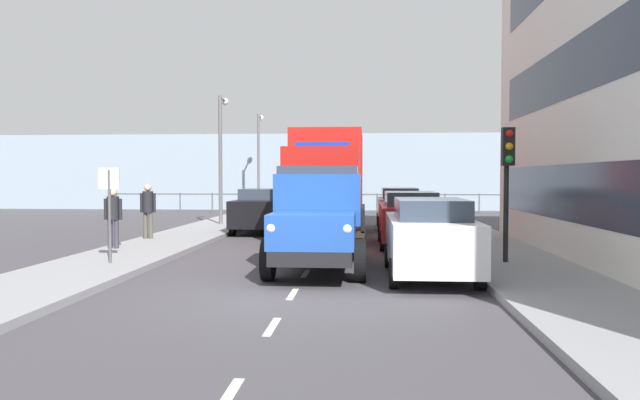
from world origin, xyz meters
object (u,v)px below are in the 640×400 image
(car_black_oppositeside_0, at_px, (262,210))
(traffic_light_near, at_px, (507,165))
(pedestrian_couple_a, at_px, (113,213))
(pedestrian_near_railing, at_px, (148,206))
(truck_vintage_blue, at_px, (319,221))
(street_sign, at_px, (109,198))
(lorry_cargo_red, at_px, (328,180))
(car_silver_kerbside_2, at_px, (399,208))
(car_red_kerbside_1, at_px, (410,218))
(lamp_post_promenade, at_px, (221,146))
(lamp_post_far, at_px, (259,152))
(car_white_kerbside_near, at_px, (429,237))

(car_black_oppositeside_0, distance_m, traffic_light_near, 11.73)
(car_black_oppositeside_0, height_order, pedestrian_couple_a, pedestrian_couple_a)
(pedestrian_near_railing, bearing_deg, pedestrian_couple_a, 89.75)
(truck_vintage_blue, xyz_separation_m, street_sign, (4.96, -0.01, 0.50))
(street_sign, bearing_deg, truck_vintage_blue, 179.94)
(lorry_cargo_red, distance_m, car_silver_kerbside_2, 4.45)
(car_red_kerbside_1, bearing_deg, truck_vintage_blue, 65.48)
(lamp_post_promenade, bearing_deg, truck_vintage_blue, 113.06)
(pedestrian_couple_a, bearing_deg, street_sign, 111.63)
(pedestrian_near_railing, height_order, street_sign, street_sign)
(car_red_kerbside_1, height_order, pedestrian_couple_a, pedestrian_couple_a)
(lamp_post_far, distance_m, street_sign, 22.50)
(truck_vintage_blue, relative_size, car_white_kerbside_near, 1.26)
(truck_vintage_blue, xyz_separation_m, traffic_light_near, (-4.43, -0.80, 1.29))
(car_white_kerbside_near, relative_size, pedestrian_near_railing, 2.50)
(truck_vintage_blue, bearing_deg, car_black_oppositeside_0, -72.84)
(car_black_oppositeside_0, bearing_deg, lamp_post_promenade, -48.24)
(pedestrian_couple_a, xyz_separation_m, traffic_light_near, (-10.52, 2.07, 1.32))
(car_black_oppositeside_0, height_order, lamp_post_promenade, lamp_post_promenade)
(car_white_kerbside_near, distance_m, traffic_light_near, 2.91)
(car_red_kerbside_1, xyz_separation_m, lamp_post_promenade, (7.64, -6.78, 2.61))
(car_white_kerbside_near, height_order, car_black_oppositeside_0, same)
(car_red_kerbside_1, bearing_deg, pedestrian_couple_a, 16.46)
(pedestrian_near_railing, height_order, lamp_post_far, lamp_post_far)
(truck_vintage_blue, xyz_separation_m, car_black_oppositeside_0, (3.01, -9.74, -0.28))
(pedestrian_couple_a, relative_size, pedestrian_near_railing, 0.95)
(truck_vintage_blue, height_order, street_sign, truck_vintage_blue)
(car_black_oppositeside_0, xyz_separation_m, lamp_post_far, (2.34, -12.68, 2.75))
(lorry_cargo_red, relative_size, lamp_post_promenade, 1.49)
(truck_vintage_blue, distance_m, street_sign, 4.98)
(traffic_light_near, distance_m, lamp_post_promenade, 14.93)
(car_black_oppositeside_0, xyz_separation_m, pedestrian_couple_a, (3.08, 6.87, 0.25))
(traffic_light_near, bearing_deg, truck_vintage_blue, 10.21)
(car_silver_kerbside_2, height_order, pedestrian_couple_a, pedestrian_couple_a)
(car_white_kerbside_near, height_order, street_sign, street_sign)
(truck_vintage_blue, distance_m, car_black_oppositeside_0, 10.19)
(car_black_oppositeside_0, bearing_deg, street_sign, 78.66)
(car_silver_kerbside_2, relative_size, pedestrian_near_railing, 2.36)
(lorry_cargo_red, height_order, pedestrian_near_railing, lorry_cargo_red)
(lorry_cargo_red, relative_size, car_silver_kerbside_2, 1.94)
(car_silver_kerbside_2, bearing_deg, car_white_kerbside_near, 90.00)
(truck_vintage_blue, relative_size, traffic_light_near, 1.76)
(car_black_oppositeside_0, height_order, traffic_light_near, traffic_light_near)
(pedestrian_couple_a, distance_m, lamp_post_far, 19.73)
(street_sign, bearing_deg, lamp_post_promenade, -88.93)
(lorry_cargo_red, bearing_deg, lamp_post_promenade, -36.80)
(traffic_light_near, xyz_separation_m, lamp_post_far, (9.77, -21.62, 1.17))
(lorry_cargo_red, xyz_separation_m, street_sign, (4.62, 8.54, -0.39))
(car_black_oppositeside_0, bearing_deg, car_silver_kerbside_2, -159.29)
(pedestrian_near_railing, height_order, lamp_post_promenade, lamp_post_promenade)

